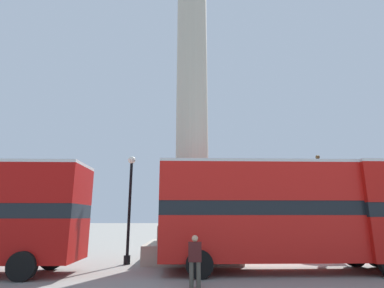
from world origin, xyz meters
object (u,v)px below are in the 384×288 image
object	(u,v)px
equestrian_statue	(325,225)
street_lamp	(130,206)
monument_column	(192,122)
bus_a	(282,210)
pedestrian_near_lamp	(195,259)

from	to	relation	value
equestrian_statue	street_lamp	xyz separation A→B (m)	(-11.44, -4.39, 1.00)
equestrian_statue	street_lamp	size ratio (longest dim) A/B	1.19
street_lamp	monument_column	bearing A→B (deg)	26.80
bus_a	equestrian_statue	xyz separation A→B (m)	(4.61, 6.52, -0.73)
monument_column	equestrian_statue	distance (m)	10.57
equestrian_statue	monument_column	bearing A→B (deg)	-154.15
monument_column	equestrian_statue	xyz separation A→B (m)	(8.36, 2.84, -5.80)
monument_column	bus_a	world-z (taller)	monument_column
monument_column	street_lamp	world-z (taller)	monument_column
bus_a	equestrian_statue	size ratio (longest dim) A/B	1.66
monument_column	pedestrian_near_lamp	bearing A→B (deg)	-89.66
bus_a	equestrian_statue	world-z (taller)	equestrian_statue
bus_a	street_lamp	size ratio (longest dim) A/B	1.98
monument_column	street_lamp	distance (m)	5.91
monument_column	pedestrian_near_lamp	distance (m)	9.23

